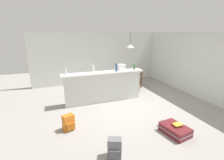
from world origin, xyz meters
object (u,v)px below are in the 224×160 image
(dining_table, at_px, (129,74))
(book_stack, at_px, (177,125))
(bottle_blue, at_px, (116,67))
(bottle_green, at_px, (134,67))
(bottle_clear, at_px, (66,72))
(dining_chair_near_partition, at_px, (133,79))
(suitcase_flat_maroon, at_px, (175,130))
(bottle_white, at_px, (93,69))
(grocery_bag, at_px, (121,67))
(pendant_lamp, at_px, (130,46))
(backpack_orange, at_px, (69,123))
(backpack_grey, at_px, (115,148))

(dining_table, bearing_deg, book_stack, -96.92)
(bottle_blue, xyz_separation_m, bottle_green, (0.75, 0.07, -0.05))
(bottle_clear, xyz_separation_m, book_stack, (2.42, -2.54, -0.99))
(bottle_blue, xyz_separation_m, dining_chair_near_partition, (1.11, 0.82, -0.76))
(dining_chair_near_partition, distance_m, suitcase_flat_maroon, 3.34)
(dining_chair_near_partition, bearing_deg, bottle_blue, -143.50)
(bottle_white, distance_m, grocery_bag, 1.09)
(book_stack, bearing_deg, pendant_lamp, 82.32)
(dining_chair_near_partition, xyz_separation_m, book_stack, (-0.43, -3.28, -0.27))
(backpack_orange, bearing_deg, dining_chair_near_partition, 36.32)
(bottle_green, distance_m, suitcase_flat_maroon, 2.78)
(bottle_white, distance_m, bottle_green, 1.59)
(bottle_clear, height_order, bottle_blue, bottle_blue)
(grocery_bag, relative_size, suitcase_flat_maroon, 0.30)
(bottle_green, relative_size, pendant_lamp, 0.29)
(dining_table, bearing_deg, grocery_bag, -126.44)
(backpack_orange, bearing_deg, dining_table, 42.04)
(bottle_green, xyz_separation_m, pendant_lamp, (0.45, 1.30, 0.68))
(dining_chair_near_partition, xyz_separation_m, suitcase_flat_maroon, (-0.47, -3.28, -0.41))
(suitcase_flat_maroon, distance_m, book_stack, 0.15)
(bottle_white, bearing_deg, bottle_blue, -4.00)
(bottle_white, relative_size, dining_table, 0.25)
(grocery_bag, distance_m, dining_chair_near_partition, 1.31)
(backpack_orange, bearing_deg, bottle_blue, 36.21)
(bottle_clear, bearing_deg, book_stack, -46.35)
(grocery_bag, height_order, backpack_grey, grocery_bag)
(bottle_blue, distance_m, backpack_orange, 2.55)
(bottle_blue, bearing_deg, book_stack, -74.57)
(bottle_white, bearing_deg, backpack_grey, -95.23)
(grocery_bag, distance_m, backpack_grey, 3.31)
(grocery_bag, height_order, backpack_orange, grocery_bag)
(dining_table, bearing_deg, bottle_blue, -130.31)
(bottle_white, xyz_separation_m, backpack_grey, (-0.25, -2.76, -1.07))
(bottle_green, distance_m, pendant_lamp, 1.53)
(dining_table, xyz_separation_m, book_stack, (-0.46, -3.81, -0.40))
(backpack_grey, distance_m, book_stack, 1.79)
(bottle_blue, relative_size, backpack_grey, 0.71)
(bottle_green, bearing_deg, dining_table, 72.91)
(pendant_lamp, bearing_deg, bottle_blue, -131.24)
(grocery_bag, relative_size, backpack_grey, 0.62)
(bottle_blue, relative_size, suitcase_flat_maroon, 0.34)
(dining_chair_near_partition, bearing_deg, book_stack, -97.39)
(bottle_white, bearing_deg, dining_table, 33.07)
(bottle_blue, relative_size, book_stack, 1.21)
(bottle_blue, bearing_deg, dining_table, 49.69)
(bottle_blue, bearing_deg, suitcase_flat_maroon, -75.60)
(bottle_blue, relative_size, backpack_orange, 0.71)
(bottle_clear, relative_size, suitcase_flat_maroon, 0.26)
(bottle_clear, bearing_deg, backpack_orange, -95.05)
(suitcase_flat_maroon, relative_size, backpack_grey, 2.07)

